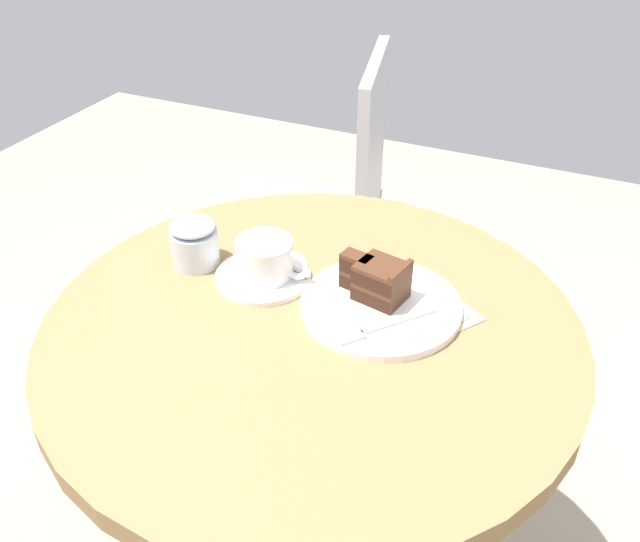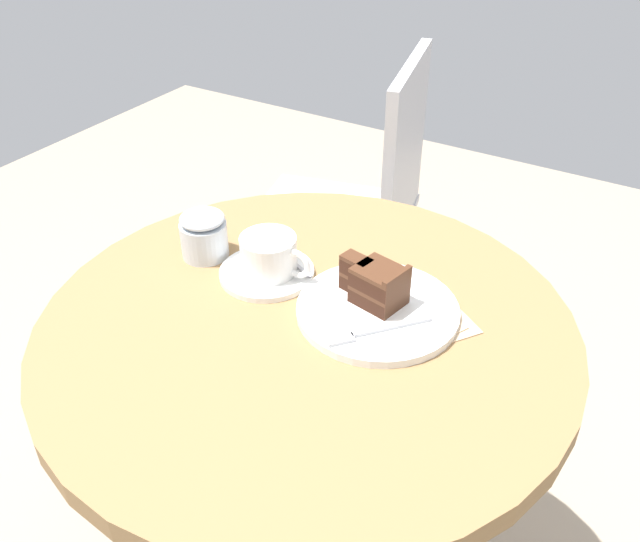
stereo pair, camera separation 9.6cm
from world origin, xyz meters
The scene contains 10 objects.
cafe_table centered at (0.00, 0.00, 0.60)m, with size 0.75×0.75×0.72m.
saucer centered at (-0.11, 0.06, 0.73)m, with size 0.14×0.14×0.01m.
coffee_cup centered at (-0.10, 0.06, 0.76)m, with size 0.11×0.08×0.06m.
teaspoon centered at (-0.07, 0.09, 0.74)m, with size 0.09×0.04×0.00m.
cake_plate centered at (0.08, 0.06, 0.73)m, with size 0.23×0.23×0.01m.
cake_slice centered at (0.07, 0.08, 0.76)m, with size 0.10×0.07×0.06m.
fork centered at (0.09, 0.00, 0.74)m, with size 0.11×0.12×0.00m.
napkin centered at (0.12, 0.08, 0.73)m, with size 0.18×0.19×0.00m.
cafe_chair centered at (-0.25, 0.64, 0.53)m, with size 0.46×0.46×0.88m.
sugar_pot centered at (-0.22, 0.06, 0.76)m, with size 0.07×0.07×0.08m.
Camera 2 is at (0.39, -0.62, 1.31)m, focal length 38.00 mm.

